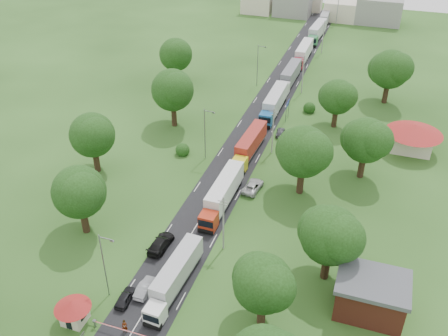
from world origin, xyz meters
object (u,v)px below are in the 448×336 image
at_px(truck_0, 175,276).
at_px(car_lane_front, 125,297).
at_px(boom_barrier, 118,329).
at_px(info_sign, 288,106).
at_px(pedestrian_near, 125,327).
at_px(car_lane_mid, 145,288).
at_px(guard_booth, 73,309).

bearing_deg(truck_0, car_lane_front, -140.80).
height_order(boom_barrier, info_sign, info_sign).
height_order(info_sign, pedestrian_near, info_sign).
xyz_separation_m(car_lane_mid, pedestrian_near, (0.58, -6.50, 0.24)).
bearing_deg(pedestrian_near, car_lane_mid, 78.23).
bearing_deg(car_lane_front, boom_barrier, 106.55).
distance_m(info_sign, pedestrian_near, 59.83).
xyz_separation_m(info_sign, truck_0, (-3.18, -51.14, -0.99)).
distance_m(boom_barrier, pedestrian_near, 0.78).
xyz_separation_m(car_lane_front, car_lane_mid, (1.67, 2.23, 0.04)).
distance_m(guard_booth, pedestrian_near, 6.58).
height_order(car_lane_mid, pedestrian_near, pedestrian_near).
bearing_deg(truck_0, boom_barrier, -110.85).
bearing_deg(boom_barrier, car_lane_front, 109.02).
height_order(boom_barrier, pedestrian_near, pedestrian_near).
distance_m(guard_booth, car_lane_mid, 9.25).
xyz_separation_m(info_sign, car_lane_mid, (-6.53, -53.00, -2.30)).
relative_size(car_lane_front, pedestrian_near, 2.05).
xyz_separation_m(guard_booth, car_lane_mid, (5.87, 7.00, -1.46)).
distance_m(truck_0, car_lane_front, 6.61).
bearing_deg(info_sign, boom_barrier, -96.24).
relative_size(guard_booth, truck_0, 0.32).
distance_m(truck_0, car_lane_mid, 4.05).
bearing_deg(truck_0, pedestrian_near, -108.35).
bearing_deg(car_lane_front, info_sign, -100.91).
distance_m(info_sign, truck_0, 51.25).
distance_m(car_lane_front, car_lane_mid, 2.79).
height_order(guard_booth, info_sign, info_sign).
relative_size(car_lane_front, car_lane_mid, 0.91).
bearing_deg(car_lane_mid, info_sign, -97.73).
height_order(boom_barrier, car_lane_front, car_lane_front).
distance_m(boom_barrier, info_sign, 60.39).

